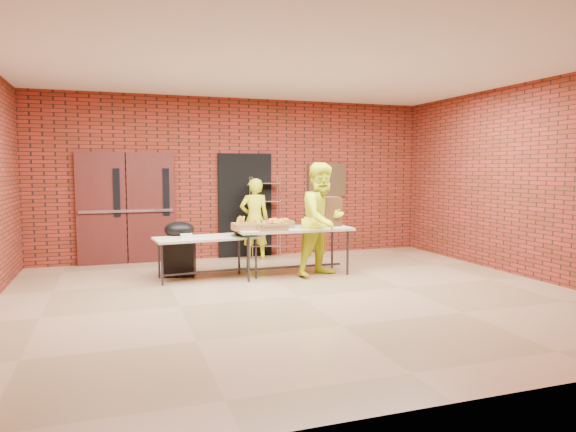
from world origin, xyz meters
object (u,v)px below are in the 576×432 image
object	(u,v)px
table_right	(293,232)
volunteer_woman	(254,219)
coffee_dispenser	(328,211)
covered_grill	(180,249)
table_left	(207,240)
volunteer_man	(323,219)
wire_rack	(265,217)

from	to	relation	value
table_right	volunteer_woman	size ratio (longest dim) A/B	1.21
coffee_dispenser	covered_grill	world-z (taller)	coffee_dispenser
table_left	volunteer_woman	distance (m)	1.95
table_left	volunteer_woman	world-z (taller)	volunteer_woman
table_right	volunteer_man	bearing A→B (deg)	-27.99
table_left	covered_grill	bearing A→B (deg)	129.62
wire_rack	coffee_dispenser	bearing A→B (deg)	-60.55
wire_rack	coffee_dispenser	world-z (taller)	wire_rack
table_left	volunteer_man	distance (m)	1.94
coffee_dispenser	volunteer_man	size ratio (longest dim) A/B	0.27
coffee_dispenser	covered_grill	bearing A→B (deg)	170.65
table_right	volunteer_man	xyz separation A→B (m)	(0.44, -0.23, 0.22)
table_left	coffee_dispenser	bearing A→B (deg)	-6.15
wire_rack	table_left	xyz separation A→B (m)	(-1.49, -1.74, -0.19)
table_left	coffee_dispenser	size ratio (longest dim) A/B	3.44
covered_grill	volunteer_woman	distance (m)	1.99
coffee_dispenser	volunteer_man	xyz separation A→B (m)	(-0.25, -0.34, -0.10)
table_left	covered_grill	distance (m)	0.58
covered_grill	volunteer_man	distance (m)	2.45
wire_rack	table_right	distance (m)	1.87
coffee_dispenser	volunteer_woman	distance (m)	1.81
wire_rack	table_left	world-z (taller)	wire_rack
wire_rack	table_left	distance (m)	2.29
coffee_dispenser	volunteer_woman	xyz separation A→B (m)	(-0.92, 1.54, -0.25)
coffee_dispenser	volunteer_woman	bearing A→B (deg)	120.83
table_left	table_right	xyz separation A→B (m)	(1.44, -0.13, 0.10)
covered_grill	table_right	bearing A→B (deg)	-2.38
volunteer_woman	volunteer_man	xyz separation A→B (m)	(0.67, -1.88, 0.15)
table_right	coffee_dispenser	distance (m)	0.76
table_left	coffee_dispenser	world-z (taller)	coffee_dispenser
table_left	table_right	size ratio (longest dim) A/B	0.89
volunteer_woman	volunteer_man	distance (m)	2.00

